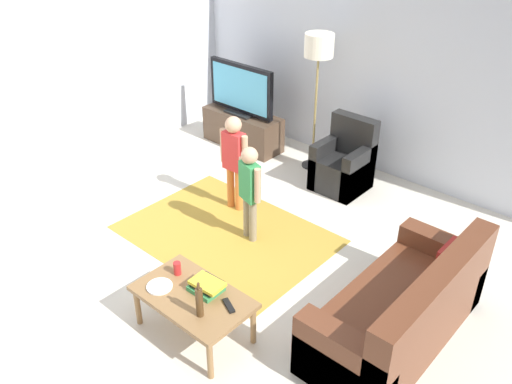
{
  "coord_description": "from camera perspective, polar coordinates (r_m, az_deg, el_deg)",
  "views": [
    {
      "loc": [
        3.12,
        -2.9,
        3.43
      ],
      "look_at": [
        0.0,
        0.6,
        0.65
      ],
      "focal_mm": 37.94,
      "sensor_mm": 36.0,
      "label": 1
    }
  ],
  "objects": [
    {
      "name": "book_stack",
      "position": [
        4.58,
        -5.22,
        -9.81
      ],
      "size": [
        0.3,
        0.24,
        0.1
      ],
      "color": "#388C4C",
      "rests_on": "coffee_table"
    },
    {
      "name": "wall_back",
      "position": [
        7.0,
        13.52,
        12.51
      ],
      "size": [
        6.0,
        0.12,
        2.7
      ],
      "primitive_type": "cube",
      "color": "silver",
      "rests_on": "ground"
    },
    {
      "name": "child_near_tv",
      "position": [
        6.09,
        -2.33,
        3.93
      ],
      "size": [
        0.39,
        0.19,
        1.16
      ],
      "color": "orange",
      "rests_on": "ground"
    },
    {
      "name": "plate",
      "position": [
        4.69,
        -10.14,
        -9.78
      ],
      "size": [
        0.22,
        0.22,
        0.02
      ],
      "color": "white",
      "rests_on": "coffee_table"
    },
    {
      "name": "area_rug",
      "position": [
        5.97,
        -3.12,
        -4.43
      ],
      "size": [
        2.2,
        1.6,
        0.01
      ],
      "primitive_type": "cube",
      "color": "#B28C33",
      "rests_on": "ground"
    },
    {
      "name": "coffee_table",
      "position": [
        4.61,
        -6.66,
        -11.18
      ],
      "size": [
        1.0,
        0.6,
        0.42
      ],
      "color": "olive",
      "rests_on": "ground"
    },
    {
      "name": "tv_stand",
      "position": [
        7.82,
        -1.42,
        6.6
      ],
      "size": [
        1.2,
        0.44,
        0.5
      ],
      "color": "#4C3828",
      "rests_on": "ground"
    },
    {
      "name": "ground",
      "position": [
        5.48,
        -4.22,
        -8.27
      ],
      "size": [
        7.8,
        7.8,
        0.0
      ],
      "primitive_type": "plane",
      "color": "beige"
    },
    {
      "name": "tv",
      "position": [
        7.58,
        -1.59,
        10.72
      ],
      "size": [
        1.1,
        0.28,
        0.71
      ],
      "color": "black",
      "rests_on": "tv_stand"
    },
    {
      "name": "child_center",
      "position": [
        5.57,
        -0.67,
        0.69
      ],
      "size": [
        0.35,
        0.19,
        1.09
      ],
      "color": "gray",
      "rests_on": "ground"
    },
    {
      "name": "armchair",
      "position": [
        6.8,
        9.3,
        2.79
      ],
      "size": [
        0.6,
        0.6,
        0.9
      ],
      "color": "black",
      "rests_on": "ground"
    },
    {
      "name": "tv_remote",
      "position": [
        4.45,
        -2.89,
        -11.87
      ],
      "size": [
        0.17,
        0.11,
        0.02
      ],
      "primitive_type": "cube",
      "rotation": [
        0.0,
        0.0,
        -0.43
      ],
      "color": "black",
      "rests_on": "coffee_table"
    },
    {
      "name": "floor_lamp",
      "position": [
        6.81,
        6.63,
        14.36
      ],
      "size": [
        0.36,
        0.36,
        1.78
      ],
      "color": "#262626",
      "rests_on": "ground"
    },
    {
      "name": "wall_left",
      "position": [
        7.09,
        -22.3,
        11.32
      ],
      "size": [
        0.12,
        6.0,
        2.7
      ],
      "primitive_type": "cube",
      "color": "silver",
      "rests_on": "ground"
    },
    {
      "name": "couch",
      "position": [
        4.74,
        15.48,
        -12.29
      ],
      "size": [
        0.8,
        1.8,
        0.86
      ],
      "color": "brown",
      "rests_on": "ground"
    },
    {
      "name": "bottle",
      "position": [
        4.31,
        -5.99,
        -11.44
      ],
      "size": [
        0.06,
        0.06,
        0.32
      ],
      "color": "#4C3319",
      "rests_on": "coffee_table"
    },
    {
      "name": "soda_can",
      "position": [
        4.77,
        -8.3,
        -7.96
      ],
      "size": [
        0.07,
        0.07,
        0.12
      ],
      "primitive_type": "cylinder",
      "color": "red",
      "rests_on": "coffee_table"
    }
  ]
}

